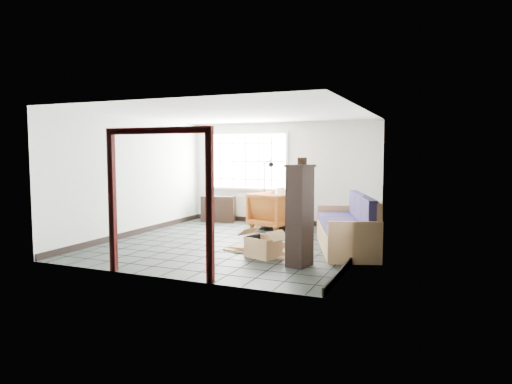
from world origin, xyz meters
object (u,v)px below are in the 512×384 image
at_px(armchair, 273,208).
at_px(side_table, 281,210).
at_px(futon_sofa, 349,230).
at_px(tall_shelf, 300,215).

bearing_deg(armchair, side_table, -158.17).
bearing_deg(armchair, futon_sofa, 157.54).
distance_m(futon_sofa, armchair, 2.80).
bearing_deg(futon_sofa, tall_shelf, -126.86).
height_order(armchair, tall_shelf, tall_shelf).
relative_size(armchair, tall_shelf, 0.59).
bearing_deg(side_table, armchair, -174.24).
relative_size(futon_sofa, tall_shelf, 1.53).
height_order(futon_sofa, side_table, futon_sofa).
height_order(futon_sofa, tall_shelf, tall_shelf).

